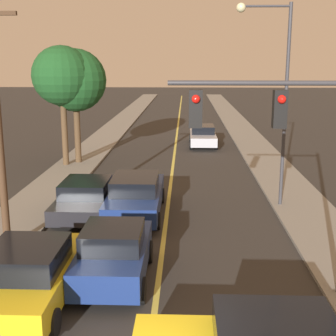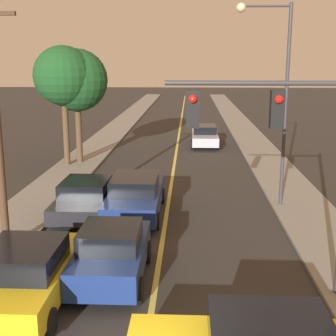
{
  "view_description": "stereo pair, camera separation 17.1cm",
  "coord_description": "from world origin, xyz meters",
  "px_view_note": "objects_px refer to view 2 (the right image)",
  "views": [
    {
      "loc": [
        0.72,
        -7.07,
        5.94
      ],
      "look_at": [
        0.0,
        11.76,
        1.6
      ],
      "focal_mm": 50.0,
      "sensor_mm": 36.0,
      "label": 1
    },
    {
      "loc": [
        0.89,
        -7.06,
        5.94
      ],
      "look_at": [
        0.0,
        11.76,
        1.6
      ],
      "focal_mm": 50.0,
      "sensor_mm": 36.0,
      "label": 2
    }
  ],
  "objects_px": {
    "streetlamp_right": "(275,80)",
    "car_outer_lane_second": "(87,197)",
    "traffic_signal_mast": "(287,139)",
    "tree_left_near": "(77,81)",
    "car_outer_lane_front": "(27,273)",
    "tree_left_far": "(63,76)",
    "car_near_lane_front": "(112,253)",
    "car_far_oncoming": "(205,136)",
    "car_near_lane_second": "(135,195)"
  },
  "relations": [
    {
      "from": "car_outer_lane_front",
      "to": "tree_left_far",
      "type": "relative_size",
      "value": 0.69
    },
    {
      "from": "traffic_signal_mast",
      "to": "car_outer_lane_second",
      "type": "bearing_deg",
      "value": 135.67
    },
    {
      "from": "car_near_lane_second",
      "to": "traffic_signal_mast",
      "type": "bearing_deg",
      "value": -54.79
    },
    {
      "from": "car_near_lane_second",
      "to": "tree_left_near",
      "type": "height_order",
      "value": "tree_left_near"
    },
    {
      "from": "car_outer_lane_second",
      "to": "traffic_signal_mast",
      "type": "height_order",
      "value": "traffic_signal_mast"
    },
    {
      "from": "car_near_lane_second",
      "to": "tree_left_far",
      "type": "bearing_deg",
      "value": 120.07
    },
    {
      "from": "car_near_lane_second",
      "to": "car_outer_lane_second",
      "type": "bearing_deg",
      "value": -177.24
    },
    {
      "from": "car_near_lane_second",
      "to": "tree_left_near",
      "type": "xyz_separation_m",
      "value": [
        -4.36,
        9.2,
        4.01
      ]
    },
    {
      "from": "car_near_lane_front",
      "to": "car_outer_lane_front",
      "type": "distance_m",
      "value": 2.32
    },
    {
      "from": "tree_left_far",
      "to": "streetlamp_right",
      "type": "bearing_deg",
      "value": -34.83
    },
    {
      "from": "car_near_lane_front",
      "to": "car_outer_lane_second",
      "type": "bearing_deg",
      "value": 108.93
    },
    {
      "from": "tree_left_near",
      "to": "car_near_lane_second",
      "type": "bearing_deg",
      "value": -64.66
    },
    {
      "from": "car_outer_lane_front",
      "to": "tree_left_near",
      "type": "bearing_deg",
      "value": 98.64
    },
    {
      "from": "car_near_lane_front",
      "to": "car_outer_lane_front",
      "type": "relative_size",
      "value": 0.86
    },
    {
      "from": "car_outer_lane_front",
      "to": "streetlamp_right",
      "type": "relative_size",
      "value": 0.57
    },
    {
      "from": "car_outer_lane_front",
      "to": "traffic_signal_mast",
      "type": "xyz_separation_m",
      "value": [
        6.33,
        0.69,
        3.3
      ]
    },
    {
      "from": "car_near_lane_second",
      "to": "streetlamp_right",
      "type": "relative_size",
      "value": 0.65
    },
    {
      "from": "car_outer_lane_second",
      "to": "streetlamp_right",
      "type": "relative_size",
      "value": 0.59
    },
    {
      "from": "car_far_oncoming",
      "to": "tree_left_far",
      "type": "bearing_deg",
      "value": 41.08
    },
    {
      "from": "car_near_lane_front",
      "to": "streetlamp_right",
      "type": "height_order",
      "value": "streetlamp_right"
    },
    {
      "from": "car_far_oncoming",
      "to": "traffic_signal_mast",
      "type": "xyz_separation_m",
      "value": [
        1.27,
        -21.81,
        3.37
      ]
    },
    {
      "from": "car_outer_lane_second",
      "to": "tree_left_near",
      "type": "bearing_deg",
      "value": 104.8
    },
    {
      "from": "car_outer_lane_second",
      "to": "tree_left_far",
      "type": "relative_size",
      "value": 0.71
    },
    {
      "from": "car_near_lane_front",
      "to": "streetlamp_right",
      "type": "bearing_deg",
      "value": 52.06
    },
    {
      "from": "streetlamp_right",
      "to": "car_outer_lane_second",
      "type": "bearing_deg",
      "value": -169.16
    },
    {
      "from": "car_far_oncoming",
      "to": "tree_left_far",
      "type": "relative_size",
      "value": 0.74
    },
    {
      "from": "car_near_lane_front",
      "to": "car_outer_lane_second",
      "type": "xyz_separation_m",
      "value": [
        -1.9,
        5.54,
        -0.07
      ]
    },
    {
      "from": "car_near_lane_second",
      "to": "tree_left_far",
      "type": "distance_m",
      "value": 10.71
    },
    {
      "from": "car_outer_lane_second",
      "to": "car_near_lane_front",
      "type": "bearing_deg",
      "value": -71.07
    },
    {
      "from": "car_outer_lane_front",
      "to": "streetlamp_right",
      "type": "bearing_deg",
      "value": 48.52
    },
    {
      "from": "traffic_signal_mast",
      "to": "tree_left_far",
      "type": "height_order",
      "value": "tree_left_far"
    },
    {
      "from": "car_outer_lane_second",
      "to": "tree_left_near",
      "type": "xyz_separation_m",
      "value": [
        -2.45,
        9.29,
        4.08
      ]
    },
    {
      "from": "car_near_lane_front",
      "to": "tree_left_near",
      "type": "xyz_separation_m",
      "value": [
        -4.36,
        14.83,
        4.01
      ]
    },
    {
      "from": "car_near_lane_front",
      "to": "tree_left_near",
      "type": "distance_m",
      "value": 15.97
    },
    {
      "from": "car_near_lane_second",
      "to": "tree_left_far",
      "type": "xyz_separation_m",
      "value": [
        -4.92,
        8.5,
        4.28
      ]
    },
    {
      "from": "traffic_signal_mast",
      "to": "streetlamp_right",
      "type": "height_order",
      "value": "streetlamp_right"
    },
    {
      "from": "traffic_signal_mast",
      "to": "tree_left_far",
      "type": "distance_m",
      "value": 17.51
    },
    {
      "from": "car_far_oncoming",
      "to": "tree_left_near",
      "type": "distance_m",
      "value": 10.65
    },
    {
      "from": "car_outer_lane_front",
      "to": "car_far_oncoming",
      "type": "distance_m",
      "value": 23.06
    },
    {
      "from": "car_outer_lane_front",
      "to": "streetlamp_right",
      "type": "distance_m",
      "value": 11.88
    },
    {
      "from": "car_near_lane_front",
      "to": "car_outer_lane_second",
      "type": "height_order",
      "value": "car_near_lane_front"
    },
    {
      "from": "car_near_lane_second",
      "to": "car_outer_lane_second",
      "type": "xyz_separation_m",
      "value": [
        -1.9,
        -0.09,
        -0.07
      ]
    },
    {
      "from": "car_near_lane_second",
      "to": "car_outer_lane_front",
      "type": "xyz_separation_m",
      "value": [
        -1.9,
        -6.96,
        -0.01
      ]
    },
    {
      "from": "car_outer_lane_second",
      "to": "tree_left_near",
      "type": "relative_size",
      "value": 0.73
    },
    {
      "from": "car_near_lane_front",
      "to": "car_far_oncoming",
      "type": "relative_size",
      "value": 0.79
    },
    {
      "from": "streetlamp_right",
      "to": "tree_left_far",
      "type": "relative_size",
      "value": 1.2
    },
    {
      "from": "car_outer_lane_second",
      "to": "car_far_oncoming",
      "type": "relative_size",
      "value": 0.96
    },
    {
      "from": "tree_left_far",
      "to": "car_outer_lane_front",
      "type": "bearing_deg",
      "value": -78.95
    },
    {
      "from": "streetlamp_right",
      "to": "tree_left_near",
      "type": "bearing_deg",
      "value": 141.07
    },
    {
      "from": "car_near_lane_front",
      "to": "car_outer_lane_second",
      "type": "distance_m",
      "value": 5.86
    }
  ]
}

